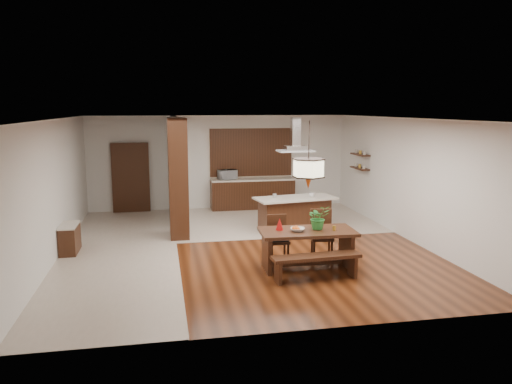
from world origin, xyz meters
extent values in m
plane|color=#3C1A0B|center=(0.00, 0.00, 0.00)|extent=(9.00, 9.00, 0.00)
cube|color=white|center=(0.00, 0.00, 2.90)|extent=(8.00, 9.00, 0.04)
cube|color=silver|center=(0.00, 4.50, 1.45)|extent=(8.00, 0.04, 2.90)
cube|color=silver|center=(0.00, -4.50, 1.45)|extent=(8.00, 0.04, 2.90)
cube|color=silver|center=(-4.00, 0.00, 1.45)|extent=(0.04, 9.00, 2.90)
cube|color=silver|center=(4.00, 0.00, 1.45)|extent=(0.04, 9.00, 2.90)
cube|color=beige|center=(-2.75, 0.00, 0.01)|extent=(2.50, 9.00, 0.01)
cube|color=beige|center=(1.25, 2.50, 0.01)|extent=(5.50, 4.00, 0.01)
cube|color=#37170D|center=(0.00, 0.00, 2.88)|extent=(8.00, 9.00, 0.02)
cube|color=black|center=(-1.40, 1.20, 1.45)|extent=(0.45, 1.00, 2.90)
cube|color=silver|center=(-1.40, 3.30, 1.45)|extent=(0.18, 2.40, 2.90)
cube|color=black|center=(-3.81, 0.20, 0.32)|extent=(0.37, 0.88, 0.63)
cube|color=black|center=(-2.70, 4.40, 1.05)|extent=(1.10, 0.20, 2.10)
cube|color=black|center=(1.00, 4.20, 0.45)|extent=(2.60, 0.60, 0.90)
cube|color=beige|center=(1.00, 4.20, 0.92)|extent=(2.60, 0.62, 0.05)
cube|color=brown|center=(1.00, 4.46, 1.75)|extent=(2.60, 0.08, 1.50)
cube|color=black|center=(3.87, 2.60, 1.40)|extent=(0.26, 0.90, 0.04)
cube|color=black|center=(3.87, 2.60, 1.80)|extent=(0.26, 0.90, 0.04)
cube|color=black|center=(0.97, -1.82, 0.74)|extent=(1.89, 1.00, 0.06)
cube|color=black|center=(0.17, -1.79, 0.36)|extent=(0.11, 0.75, 0.71)
cube|color=black|center=(1.78, -1.85, 0.36)|extent=(0.11, 0.75, 0.71)
imported|color=#297C30|center=(1.20, -1.78, 1.01)|extent=(0.48, 0.44, 0.48)
imported|color=beige|center=(0.76, -1.87, 0.81)|extent=(0.33, 0.33, 0.07)
cone|color=#A00C0B|center=(0.44, -1.70, 0.89)|extent=(0.15, 0.15, 0.23)
cylinder|color=gold|center=(1.48, -1.94, 0.82)|extent=(0.09, 0.09, 0.09)
cube|color=black|center=(1.58, 1.33, 0.40)|extent=(1.88, 0.94, 0.81)
cube|color=beige|center=(1.58, 1.29, 0.83)|extent=(2.18, 1.21, 0.04)
imported|color=silver|center=(2.00, 1.24, 0.91)|extent=(0.16, 0.16, 0.11)
imported|color=silver|center=(0.21, 4.19, 1.10)|extent=(0.62, 0.52, 0.29)
camera|label=1|loc=(-1.81, -10.94, 3.15)|focal=35.00mm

